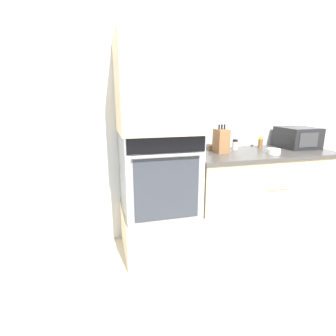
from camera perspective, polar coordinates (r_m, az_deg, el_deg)
ground_plane at (r=2.44m, az=7.69°, el=-19.63°), size 12.00×12.00×0.00m
wall_back at (r=2.61m, az=3.26°, el=11.99°), size 8.00×0.05×2.50m
oven_cabinet_base at (r=2.49m, az=-1.99°, el=-13.24°), size 0.65×0.60×0.41m
wall_oven at (r=2.29m, az=-2.09°, el=-0.95°), size 0.63×0.64×0.70m
oven_cabinet_upper at (r=2.21m, az=-2.29°, el=17.47°), size 0.65×0.60×0.75m
counter_unit at (r=2.78m, az=18.83°, el=-5.58°), size 1.39×0.63×0.89m
microwave at (r=3.00m, az=26.34°, el=5.97°), size 0.34×0.35×0.21m
knife_block at (r=2.49m, az=11.50°, el=5.81°), size 0.11×0.15×0.26m
bowl at (r=2.56m, az=21.96°, el=3.37°), size 0.12×0.12×0.05m
condiment_jar_near at (r=2.86m, az=19.48°, el=5.31°), size 0.05×0.05×0.11m
condiment_jar_mid at (r=2.67m, az=14.37°, el=4.95°), size 0.05×0.05×0.10m
condiment_jar_far at (r=2.59m, az=9.40°, el=4.50°), size 0.05×0.05×0.06m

